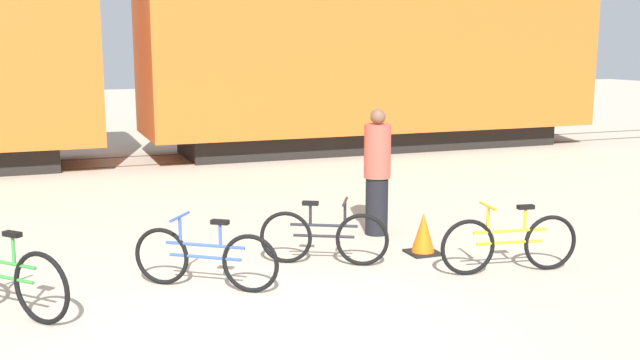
% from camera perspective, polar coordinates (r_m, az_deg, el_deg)
% --- Properties ---
extents(ground_plane, '(80.00, 80.00, 0.00)m').
position_cam_1_polar(ground_plane, '(7.29, -4.55, -11.50)').
color(ground_plane, '#B2A893').
extents(freight_train, '(24.33, 3.04, 5.47)m').
position_cam_1_polar(freight_train, '(17.78, -15.10, 10.52)').
color(freight_train, black).
rests_on(freight_train, ground_plane).
extents(rail_near, '(36.33, 0.07, 0.01)m').
position_cam_1_polar(rail_near, '(17.28, -14.41, 1.04)').
color(rail_near, '#4C4238').
rests_on(rail_near, ground_plane).
extents(rail_far, '(36.33, 0.07, 0.01)m').
position_cam_1_polar(rail_far, '(18.69, -14.92, 1.70)').
color(rail_far, '#4C4238').
rests_on(rail_far, ground_plane).
extents(bicycle_blue, '(1.43, 1.07, 0.82)m').
position_cam_1_polar(bicycle_blue, '(8.48, -8.75, -5.89)').
color(bicycle_blue, black).
rests_on(bicycle_blue, ground_plane).
extents(bicycle_yellow, '(1.72, 0.46, 0.84)m').
position_cam_1_polar(bicycle_yellow, '(9.24, 14.24, -4.69)').
color(bicycle_yellow, black).
rests_on(bicycle_yellow, ground_plane).
extents(bicycle_black, '(1.45, 0.80, 0.82)m').
position_cam_1_polar(bicycle_black, '(9.28, 0.29, -4.35)').
color(bicycle_black, black).
rests_on(bicycle_black, ground_plane).
extents(bicycle_green, '(1.25, 1.39, 0.92)m').
position_cam_1_polar(bicycle_green, '(8.22, -23.04, -6.89)').
color(bicycle_green, black).
rests_on(bicycle_green, ground_plane).
extents(person_in_red, '(0.38, 0.38, 1.81)m').
position_cam_1_polar(person_in_red, '(10.66, 4.38, 0.58)').
color(person_in_red, black).
rests_on(person_in_red, ground_plane).
extents(traffic_cone, '(0.40, 0.40, 0.55)m').
position_cam_1_polar(traffic_cone, '(9.86, 7.87, -4.15)').
color(traffic_cone, black).
rests_on(traffic_cone, ground_plane).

